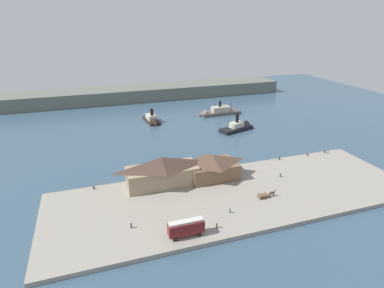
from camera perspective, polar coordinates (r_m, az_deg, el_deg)
name	(u,v)px	position (r m, az deg, el deg)	size (l,w,h in m)	color
ground_plane	(209,167)	(114.79, 3.08, -4.12)	(320.00, 320.00, 0.00)	#385166
quay_promenade	(236,195)	(96.90, 7.90, -9.17)	(110.00, 36.00, 1.20)	gray
seawall_edge	(213,170)	(111.58, 3.76, -4.65)	(110.00, 0.80, 1.00)	slate
ferry_shed_central_terminal	(162,171)	(98.90, -5.41, -4.82)	(22.43, 9.36, 9.39)	#998466
ferry_shed_west_terminal	(212,166)	(103.43, 3.71, -4.00)	(15.98, 10.69, 7.85)	brown
street_tram	(186,227)	(77.98, -1.07, -14.74)	(8.75, 2.62, 4.34)	maroon
horse_cart	(266,195)	(95.99, 13.22, -8.86)	(5.88, 1.69, 1.87)	brown
pedestrian_near_cart	(230,211)	(87.45, 6.87, -11.85)	(0.38, 0.38, 1.56)	#3D4C42
pedestrian_walking_west	(328,152)	(132.68, 23.29, -1.37)	(0.38, 0.38, 1.53)	#6B5B4C
pedestrian_by_tram	(131,225)	(82.95, -10.91, -14.21)	(0.39, 0.39, 1.59)	#33384C
pedestrian_near_east_shed	(280,175)	(108.63, 15.63, -5.43)	(0.38, 0.38, 1.53)	#33384C
pedestrian_standing_center	(217,225)	(81.75, 4.49, -14.43)	(0.39, 0.39, 1.59)	#4C3D33
mooring_post_east	(325,152)	(133.30, 22.81, -1.31)	(0.44, 0.44, 0.90)	black
mooring_post_center_west	(94,188)	(102.43, -17.28, -7.54)	(0.44, 0.44, 0.90)	black
mooring_post_center_east	(307,154)	(128.35, 20.09, -1.78)	(0.44, 0.44, 0.90)	black
mooring_post_west	(279,159)	(121.50, 15.45, -2.54)	(0.44, 0.44, 0.90)	black
ferry_moored_west	(240,127)	(153.76, 8.59, 3.09)	(19.28, 10.91, 10.32)	black
ferry_departing_north	(215,112)	(175.99, 4.25, 5.72)	(24.18, 7.13, 9.78)	#514C47
ferry_approaching_east	(153,120)	(163.21, -7.13, 4.29)	(6.82, 15.85, 8.99)	black
far_headland	(149,92)	(214.36, -7.84, 9.21)	(180.00, 24.00, 8.00)	#60665B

